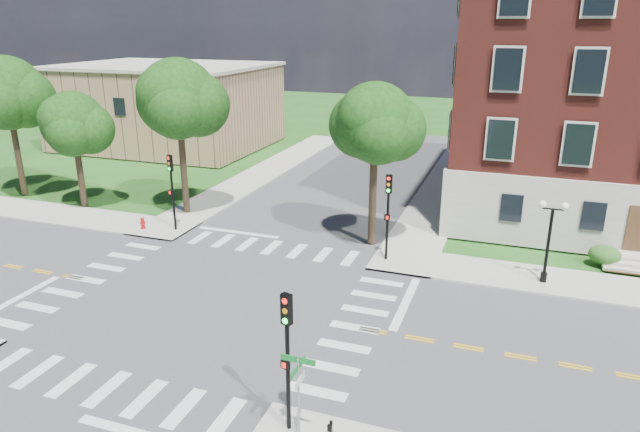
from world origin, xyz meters
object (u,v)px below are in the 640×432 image
(street_sign_pole, at_px, (299,383))
(twin_lamp_west, at_px, (549,237))
(traffic_signal_ne, at_px, (388,206))
(fire_hydrant, at_px, (143,223))
(traffic_signal_nw, at_px, (172,183))
(traffic_signal_se, at_px, (287,345))

(street_sign_pole, bearing_deg, twin_lamp_west, 63.98)
(traffic_signal_ne, relative_size, fire_hydrant, 6.40)
(traffic_signal_nw, distance_m, fire_hydrant, 3.44)
(street_sign_pole, bearing_deg, fire_hydrant, 138.23)
(traffic_signal_ne, bearing_deg, traffic_signal_se, -88.94)
(twin_lamp_west, xyz_separation_m, fire_hydrant, (-23.78, -0.25, -2.06))
(traffic_signal_ne, xyz_separation_m, traffic_signal_nw, (-13.59, 0.13, 0.00))
(traffic_signal_se, bearing_deg, traffic_signal_nw, 133.29)
(twin_lamp_west, distance_m, fire_hydrant, 23.87)
(traffic_signal_se, relative_size, street_sign_pole, 1.55)
(traffic_signal_se, xyz_separation_m, street_sign_pole, (0.57, -0.52, -0.88))
(traffic_signal_ne, xyz_separation_m, twin_lamp_west, (8.15, -0.14, -0.66))
(twin_lamp_west, xyz_separation_m, street_sign_pole, (-7.31, -14.97, -0.21))
(traffic_signal_se, bearing_deg, twin_lamp_west, 61.38)
(traffic_signal_ne, relative_size, twin_lamp_west, 1.13)
(traffic_signal_ne, distance_m, street_sign_pole, 15.15)
(fire_hydrant, bearing_deg, twin_lamp_west, 0.61)
(traffic_signal_nw, relative_size, fire_hydrant, 6.40)
(traffic_signal_ne, relative_size, traffic_signal_nw, 1.00)
(twin_lamp_west, relative_size, street_sign_pole, 1.36)
(street_sign_pole, xyz_separation_m, fire_hydrant, (-16.47, 14.71, -1.84))
(street_sign_pole, relative_size, fire_hydrant, 4.13)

